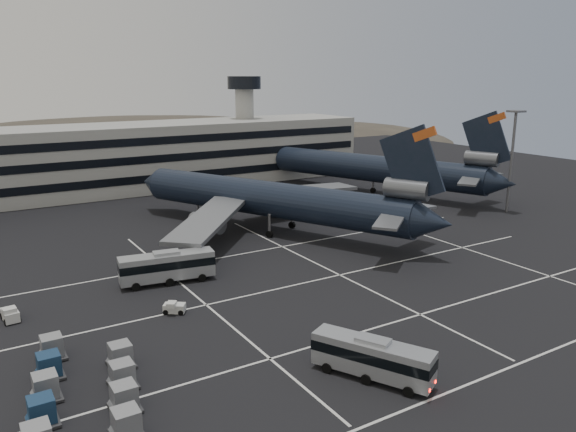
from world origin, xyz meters
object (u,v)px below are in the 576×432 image
object	(u,v)px
trijet_main	(273,199)
tug_a	(10,314)
bus_far	(167,266)
uld_cluster	(80,386)
bus_near	(372,356)

from	to	relation	value
trijet_main	tug_a	xyz separation A→B (m)	(-39.57, -15.26, -4.54)
bus_far	uld_cluster	xyz separation A→B (m)	(-14.30, -20.42, -1.15)
trijet_main	tug_a	world-z (taller)	trijet_main
tug_a	uld_cluster	xyz separation A→B (m)	(3.03, -18.32, 0.31)
bus_far	tug_a	xyz separation A→B (m)	(-17.33, -2.10, -1.46)
bus_far	trijet_main	bearing A→B (deg)	-50.60
trijet_main	bus_far	distance (m)	26.03
trijet_main	bus_near	bearing A→B (deg)	-135.35
bus_near	uld_cluster	xyz separation A→B (m)	(-21.03, 9.39, -0.94)
trijet_main	bus_far	size ratio (longest dim) A/B	4.72
tug_a	trijet_main	bearing A→B (deg)	15.72
bus_near	uld_cluster	size ratio (longest dim) A/B	0.58
trijet_main	uld_cluster	size ratio (longest dim) A/B	3.11
trijet_main	bus_far	bearing A→B (deg)	-174.89
bus_near	tug_a	bearing A→B (deg)	103.40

